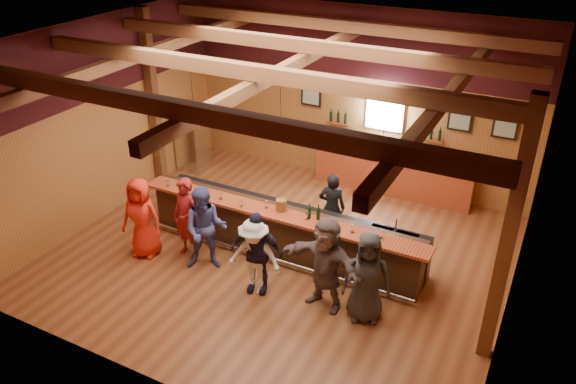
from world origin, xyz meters
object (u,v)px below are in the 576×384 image
at_px(bar_counter, 285,230).
at_px(customer_redvest, 187,218).
at_px(customer_orange, 142,218).
at_px(stainless_fridge, 192,138).
at_px(back_bar_cabinet, 392,176).
at_px(bottle_a, 309,212).
at_px(customer_white, 254,257).
at_px(customer_dark, 367,277).
at_px(bartender, 332,208).
at_px(customer_navy, 256,252).
at_px(ice_bucket, 281,205).
at_px(customer_denim, 206,229).
at_px(customer_brown, 326,263).

relative_size(bar_counter, customer_redvest, 3.56).
bearing_deg(customer_orange, stainless_fridge, 98.78).
relative_size(back_bar_cabinet, customer_redvest, 2.26).
xyz_separation_m(customer_orange, bottle_a, (3.23, 1.22, 0.36)).
height_order(stainless_fridge, customer_white, stainless_fridge).
distance_m(stainless_fridge, customer_orange, 4.19).
distance_m(bar_counter, back_bar_cabinet, 3.76).
xyz_separation_m(customer_dark, bartender, (-1.56, 2.10, -0.08)).
bearing_deg(bar_counter, customer_navy, -85.05).
bearing_deg(bar_counter, ice_bucket, -86.14).
xyz_separation_m(back_bar_cabinet, ice_bucket, (-1.17, -3.78, 0.76)).
bearing_deg(bartender, customer_white, 63.72).
height_order(customer_dark, ice_bucket, customer_dark).
bearing_deg(customer_orange, customer_denim, -4.13).
height_order(bar_counter, back_bar_cabinet, bar_counter).
xyz_separation_m(customer_dark, bottle_a, (-1.59, 1.01, 0.36)).
bearing_deg(customer_orange, bottle_a, 7.95).
height_order(customer_denim, customer_white, customer_denim).
bearing_deg(ice_bucket, customer_brown, -35.46).
relative_size(back_bar_cabinet, customer_navy, 2.35).
bearing_deg(customer_white, customer_orange, 167.17).
distance_m(stainless_fridge, customer_brown, 6.68).
distance_m(bar_counter, customer_brown, 1.95).
distance_m(customer_orange, ice_bucket, 2.90).
bearing_deg(customer_white, back_bar_cabinet, 66.32).
bearing_deg(back_bar_cabinet, ice_bucket, -107.20).
distance_m(bar_counter, customer_white, 1.52).
bearing_deg(back_bar_cabinet, customer_orange, -126.89).
height_order(customer_orange, bottle_a, customer_orange).
relative_size(stainless_fridge, ice_bucket, 7.41).
bearing_deg(bartender, customer_navy, 63.34).
height_order(customer_white, customer_brown, customer_brown).
relative_size(customer_denim, customer_white, 1.14).
xyz_separation_m(bar_counter, customer_brown, (1.46, -1.24, 0.40)).
distance_m(stainless_fridge, customer_navy, 5.74).
relative_size(customer_redvest, bartender, 1.11).
bearing_deg(bar_counter, customer_white, -85.36).
bearing_deg(bar_counter, customer_denim, -133.03).
distance_m(back_bar_cabinet, customer_white, 5.18).
distance_m(bartender, ice_bucket, 1.33).
xyz_separation_m(customer_denim, customer_dark, (3.38, -0.00, -0.02)).
bearing_deg(bartender, stainless_fridge, -31.33).
distance_m(back_bar_cabinet, customer_navy, 5.11).
height_order(customer_white, bottle_a, customer_white).
relative_size(bartender, bottle_a, 4.88).
xyz_separation_m(stainless_fridge, customer_dark, (6.35, -3.68, -0.02)).
distance_m(customer_denim, customer_navy, 1.28).
height_order(customer_navy, ice_bucket, customer_navy).
height_order(back_bar_cabinet, bottle_a, bottle_a).
xyz_separation_m(bar_counter, back_bar_cabinet, (1.18, 3.57, -0.05)).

